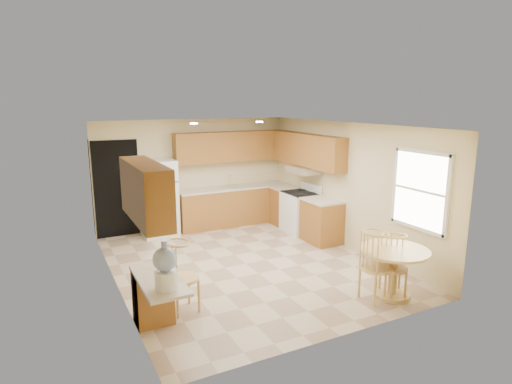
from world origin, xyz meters
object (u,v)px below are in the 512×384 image
stove (300,212)px  water_crock (165,267)px  dining_table (394,266)px  refrigerator (158,198)px  chair_desk (185,272)px  chair_table_b (398,262)px  chair_table_a (382,261)px

stove → water_crock: bearing=-140.7°
stove → dining_table: size_ratio=1.07×
refrigerator → water_crock: (-1.05, -4.43, 0.20)m
refrigerator → stove: bearing=-23.0°
chair_desk → water_crock: size_ratio=1.74×
chair_desk → chair_table_b: bearing=63.7°
chair_table_a → stove: bearing=165.8°
stove → chair_table_a: (-0.83, -3.45, 0.17)m
dining_table → refrigerator: bearing=117.1°
chair_table_a → chair_desk: chair_table_a is taller
dining_table → chair_table_a: chair_table_a is taller
stove → chair_table_b: stove is taller
stove → chair_table_a: size_ratio=1.04×
chair_desk → refrigerator: bearing=163.1°
refrigerator → dining_table: refrigerator is taller
dining_table → water_crock: 3.45m
refrigerator → chair_desk: size_ratio=1.63×
stove → chair_desk: bearing=-144.5°
chair_table_a → refrigerator: bearing=-157.0°
chair_table_b → chair_desk: size_ratio=0.93×
dining_table → chair_desk: size_ratio=1.00×
chair_table_a → water_crock: water_crock is taller
refrigerator → dining_table: bearing=-62.9°
stove → water_crock: water_crock is taller
dining_table → chair_desk: chair_desk is taller
refrigerator → water_crock: bearing=-103.3°
refrigerator → chair_table_b: 5.25m
refrigerator → chair_desk: (-0.60, -3.70, -0.21)m
chair_table_a → water_crock: (-3.10, 0.23, 0.39)m
stove → water_crock: (-3.92, -3.21, 0.57)m
water_crock → refrigerator: bearing=76.7°
refrigerator → chair_table_b: size_ratio=1.76×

